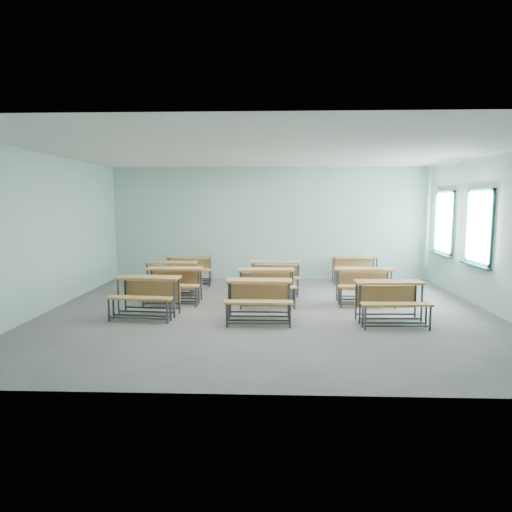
# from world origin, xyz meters

# --- Properties ---
(room) EXTENTS (9.04, 8.04, 3.24)m
(room) POSITION_xyz_m (0.08, 0.03, 1.60)
(room) COLOR slate
(room) RESTS_ON ground
(desk_unit_r0c0) EXTENTS (1.30, 0.93, 0.77)m
(desk_unit_r0c0) POSITION_xyz_m (-2.36, -0.43, 0.52)
(desk_unit_r0c0) COLOR #B77D42
(desk_unit_r0c0) RESTS_ON ground
(desk_unit_r0c1) EXTENTS (1.24, 0.84, 0.77)m
(desk_unit_r0c1) POSITION_xyz_m (-0.17, -0.70, 0.52)
(desk_unit_r0c1) COLOR #B77D42
(desk_unit_r0c1) RESTS_ON ground
(desk_unit_r0c2) EXTENTS (1.26, 0.87, 0.77)m
(desk_unit_r0c2) POSITION_xyz_m (2.24, -0.78, 0.52)
(desk_unit_r0c2) COLOR #B77D42
(desk_unit_r0c2) RESTS_ON ground
(desk_unit_r1c0) EXTENTS (1.23, 0.83, 0.77)m
(desk_unit_r1c0) POSITION_xyz_m (-2.10, 0.81, 0.52)
(desk_unit_r1c0) COLOR #B77D42
(desk_unit_r1c0) RESTS_ON ground
(desk_unit_r1c1) EXTENTS (1.29, 0.91, 0.77)m
(desk_unit_r1c1) POSITION_xyz_m (-0.05, 0.71, 0.52)
(desk_unit_r1c1) COLOR #B77D42
(desk_unit_r1c1) RESTS_ON ground
(desk_unit_r1c2) EXTENTS (1.24, 0.84, 0.77)m
(desk_unit_r1c2) POSITION_xyz_m (2.09, 0.86, 0.52)
(desk_unit_r1c2) COLOR #B77D42
(desk_unit_r1c2) RESTS_ON ground
(desk_unit_r2c0) EXTENTS (1.23, 0.83, 0.77)m
(desk_unit_r2c0) POSITION_xyz_m (-2.39, 1.79, 0.52)
(desk_unit_r2c0) COLOR #B77D42
(desk_unit_r2c0) RESTS_ON ground
(desk_unit_r2c1) EXTENTS (1.30, 0.93, 0.77)m
(desk_unit_r2c1) POSITION_xyz_m (0.15, 1.94, 0.52)
(desk_unit_r2c1) COLOR #B77D42
(desk_unit_r2c1) RESTS_ON ground
(desk_unit_r3c0) EXTENTS (1.30, 0.93, 0.77)m
(desk_unit_r3c0) POSITION_xyz_m (-2.17, 3.04, 0.52)
(desk_unit_r3c0) COLOR #B77D42
(desk_unit_r3c0) RESTS_ON ground
(desk_unit_r3c2) EXTENTS (1.25, 0.85, 0.77)m
(desk_unit_r3c2) POSITION_xyz_m (2.33, 3.29, 0.52)
(desk_unit_r3c2) COLOR #B77D42
(desk_unit_r3c2) RESTS_ON ground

